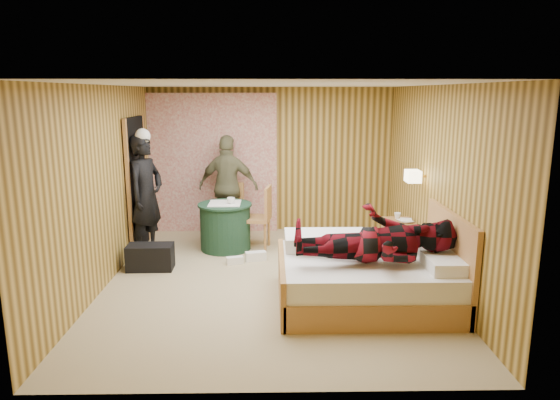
{
  "coord_description": "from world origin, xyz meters",
  "views": [
    {
      "loc": [
        0.01,
        -6.16,
        2.41
      ],
      "look_at": [
        0.12,
        0.11,
        1.05
      ],
      "focal_mm": 32.0,
      "sensor_mm": 36.0,
      "label": 1
    }
  ],
  "objects_px": {
    "bed": "(368,276)",
    "man_on_bed": "(376,227)",
    "wall_lamp": "(413,176)",
    "man_at_table": "(228,187)",
    "woman_standing": "(146,196)",
    "chair_far": "(230,206)",
    "nightstand": "(399,239)",
    "round_table": "(225,226)",
    "chair_near": "(261,213)",
    "duffel_bag": "(150,257)"
  },
  "relations": [
    {
      "from": "bed",
      "to": "man_on_bed",
      "type": "height_order",
      "value": "man_on_bed"
    },
    {
      "from": "wall_lamp",
      "to": "man_at_table",
      "type": "height_order",
      "value": "man_at_table"
    },
    {
      "from": "woman_standing",
      "to": "chair_far",
      "type": "bearing_deg",
      "value": -28.7
    },
    {
      "from": "nightstand",
      "to": "round_table",
      "type": "distance_m",
      "value": 2.64
    },
    {
      "from": "man_at_table",
      "to": "nightstand",
      "type": "bearing_deg",
      "value": 165.95
    },
    {
      "from": "man_at_table",
      "to": "wall_lamp",
      "type": "bearing_deg",
      "value": 159.32
    },
    {
      "from": "wall_lamp",
      "to": "chair_far",
      "type": "distance_m",
      "value": 3.14
    },
    {
      "from": "round_table",
      "to": "chair_near",
      "type": "height_order",
      "value": "chair_near"
    },
    {
      "from": "chair_far",
      "to": "chair_near",
      "type": "height_order",
      "value": "chair_near"
    },
    {
      "from": "bed",
      "to": "duffel_bag",
      "type": "height_order",
      "value": "bed"
    },
    {
      "from": "woman_standing",
      "to": "man_at_table",
      "type": "bearing_deg",
      "value": -27.03
    },
    {
      "from": "chair_far",
      "to": "woman_standing",
      "type": "bearing_deg",
      "value": -126.16
    },
    {
      "from": "woman_standing",
      "to": "man_on_bed",
      "type": "height_order",
      "value": "man_on_bed"
    },
    {
      "from": "round_table",
      "to": "man_on_bed",
      "type": "height_order",
      "value": "man_on_bed"
    },
    {
      "from": "chair_near",
      "to": "chair_far",
      "type": "bearing_deg",
      "value": -131.56
    },
    {
      "from": "woman_standing",
      "to": "man_on_bed",
      "type": "bearing_deg",
      "value": -100.83
    },
    {
      "from": "nightstand",
      "to": "chair_near",
      "type": "distance_m",
      "value": 2.12
    },
    {
      "from": "round_table",
      "to": "man_on_bed",
      "type": "relative_size",
      "value": 0.47
    },
    {
      "from": "wall_lamp",
      "to": "duffel_bag",
      "type": "bearing_deg",
      "value": -179.94
    },
    {
      "from": "nightstand",
      "to": "man_at_table",
      "type": "bearing_deg",
      "value": 155.4
    },
    {
      "from": "chair_near",
      "to": "duffel_bag",
      "type": "xyz_separation_m",
      "value": [
        -1.52,
        -0.92,
        -0.4
      ]
    },
    {
      "from": "wall_lamp",
      "to": "duffel_bag",
      "type": "distance_m",
      "value": 3.77
    },
    {
      "from": "wall_lamp",
      "to": "bed",
      "type": "distance_m",
      "value": 1.71
    },
    {
      "from": "nightstand",
      "to": "woman_standing",
      "type": "relative_size",
      "value": 0.32
    },
    {
      "from": "chair_near",
      "to": "woman_standing",
      "type": "bearing_deg",
      "value": -72.15
    },
    {
      "from": "nightstand",
      "to": "woman_standing",
      "type": "xyz_separation_m",
      "value": [
        -3.73,
        0.24,
        0.62
      ]
    },
    {
      "from": "man_on_bed",
      "to": "bed",
      "type": "bearing_deg",
      "value": 96.23
    },
    {
      "from": "nightstand",
      "to": "duffel_bag",
      "type": "distance_m",
      "value": 3.58
    },
    {
      "from": "bed",
      "to": "duffel_bag",
      "type": "bearing_deg",
      "value": 157.82
    },
    {
      "from": "nightstand",
      "to": "woman_standing",
      "type": "bearing_deg",
      "value": 176.33
    },
    {
      "from": "wall_lamp",
      "to": "woman_standing",
      "type": "xyz_separation_m",
      "value": [
        -3.77,
        0.65,
        -0.39
      ]
    },
    {
      "from": "wall_lamp",
      "to": "woman_standing",
      "type": "distance_m",
      "value": 3.85
    },
    {
      "from": "man_on_bed",
      "to": "nightstand",
      "type": "bearing_deg",
      "value": 67.74
    },
    {
      "from": "chair_far",
      "to": "woman_standing",
      "type": "relative_size",
      "value": 0.51
    },
    {
      "from": "nightstand",
      "to": "chair_far",
      "type": "distance_m",
      "value": 2.83
    },
    {
      "from": "bed",
      "to": "chair_near",
      "type": "relative_size",
      "value": 2.01
    },
    {
      "from": "woman_standing",
      "to": "man_at_table",
      "type": "relative_size",
      "value": 1.06
    },
    {
      "from": "bed",
      "to": "nightstand",
      "type": "distance_m",
      "value": 1.73
    },
    {
      "from": "wall_lamp",
      "to": "duffel_bag",
      "type": "xyz_separation_m",
      "value": [
        -3.6,
        -0.0,
        -1.12
      ]
    },
    {
      "from": "wall_lamp",
      "to": "woman_standing",
      "type": "height_order",
      "value": "woman_standing"
    },
    {
      "from": "wall_lamp",
      "to": "man_at_table",
      "type": "bearing_deg",
      "value": 148.77
    },
    {
      "from": "duffel_bag",
      "to": "man_at_table",
      "type": "height_order",
      "value": "man_at_table"
    },
    {
      "from": "chair_far",
      "to": "chair_near",
      "type": "xyz_separation_m",
      "value": [
        0.53,
        -0.65,
        0.04
      ]
    },
    {
      "from": "woman_standing",
      "to": "man_on_bed",
      "type": "xyz_separation_m",
      "value": [
        3.0,
        -2.02,
        0.06
      ]
    },
    {
      "from": "round_table",
      "to": "chair_far",
      "type": "height_order",
      "value": "chair_far"
    },
    {
      "from": "nightstand",
      "to": "man_on_bed",
      "type": "distance_m",
      "value": 2.04
    },
    {
      "from": "nightstand",
      "to": "chair_far",
      "type": "relative_size",
      "value": 0.63
    },
    {
      "from": "nightstand",
      "to": "man_on_bed",
      "type": "bearing_deg",
      "value": -112.26
    },
    {
      "from": "round_table",
      "to": "woman_standing",
      "type": "relative_size",
      "value": 0.46
    },
    {
      "from": "wall_lamp",
      "to": "man_on_bed",
      "type": "xyz_separation_m",
      "value": [
        -0.77,
        -1.37,
        -0.33
      ]
    }
  ]
}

